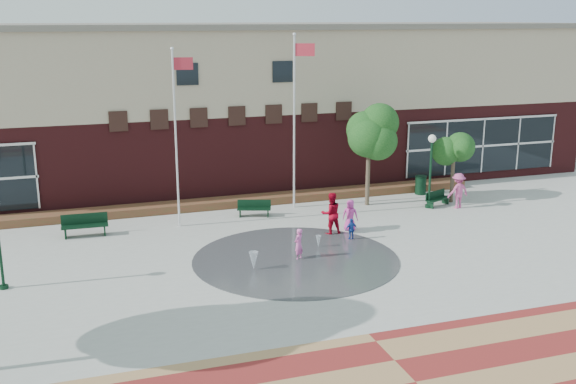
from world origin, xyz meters
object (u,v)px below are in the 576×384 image
object	(u,v)px
flagpole_left	(176,129)
child_splash	(299,244)
flagpole_right	(295,113)
bench_left	(85,230)
trash_can	(421,185)

from	to	relation	value
flagpole_left	child_splash	world-z (taller)	flagpole_left
flagpole_right	bench_left	size ratio (longest dim) A/B	4.32
flagpole_left	flagpole_right	bearing A→B (deg)	21.68
flagpole_left	bench_left	bearing A→B (deg)	-168.37
flagpole_right	child_splash	size ratio (longest dim) A/B	6.78
flagpole_right	child_splash	bearing A→B (deg)	-83.17
child_splash	bench_left	bearing A→B (deg)	-73.97
flagpole_left	bench_left	world-z (taller)	flagpole_left
flagpole_left	flagpole_right	xyz separation A→B (m)	(6.16, 1.35, 0.32)
trash_can	child_splash	bearing A→B (deg)	-142.10
bench_left	child_splash	distance (m)	9.98
bench_left	trash_can	distance (m)	18.06
flagpole_left	child_splash	bearing A→B (deg)	-47.87
flagpole_left	bench_left	xyz separation A→B (m)	(-4.31, -0.17, -4.28)
flagpole_right	trash_can	distance (m)	8.69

